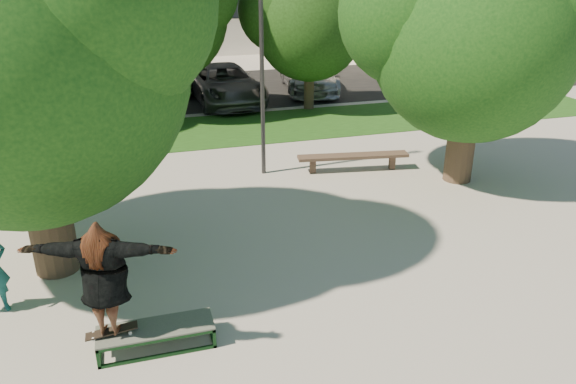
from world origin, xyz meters
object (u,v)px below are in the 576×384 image
object	(u,v)px
grind_box	(156,337)
car_grey	(225,84)
car_silver_b	(308,73)
lamppost	(262,61)
car_dark	(165,75)
bench	(353,157)
tree_left	(12,40)
tree_right	(471,26)

from	to	relation	value
grind_box	car_grey	bearing A→B (deg)	75.61
car_silver_b	lamppost	bearing A→B (deg)	-105.62
car_dark	car_grey	size ratio (longest dim) A/B	0.79
lamppost	car_dark	distance (m)	11.73
grind_box	car_silver_b	distance (m)	18.61
car_silver_b	car_dark	bearing A→B (deg)	175.30
grind_box	car_grey	xyz separation A→B (m)	(3.98, 15.50, 0.58)
car_dark	car_grey	world-z (taller)	car_grey
lamppost	car_silver_b	world-z (taller)	lamppost
grind_box	bench	bearing A→B (deg)	47.07
bench	car_dark	distance (m)	12.63
tree_left	car_silver_b	world-z (taller)	tree_left
lamppost	car_dark	bearing A→B (deg)	98.76
grind_box	car_grey	distance (m)	16.01
lamppost	car_grey	distance (m)	8.84
bench	grind_box	bearing A→B (deg)	-124.32
grind_box	car_silver_b	world-z (taller)	car_silver_b
tree_right	car_silver_b	size ratio (longest dim) A/B	1.21
tree_right	bench	distance (m)	4.61
car_grey	car_silver_b	size ratio (longest dim) A/B	1.03
bench	car_silver_b	distance (m)	10.52
tree_left	car_silver_b	xyz separation A→B (m)	(9.83, 13.68, -3.64)
car_dark	car_silver_b	bearing A→B (deg)	-20.06
tree_left	bench	xyz separation A→B (m)	(7.79, 3.36, -4.01)
lamppost	car_grey	world-z (taller)	lamppost
tree_left	tree_right	bearing A→B (deg)	11.03
grind_box	car_dark	size ratio (longest dim) A/B	0.41
grind_box	car_silver_b	bearing A→B (deg)	64.38
lamppost	bench	world-z (taller)	lamppost
tree_right	car_dark	size ratio (longest dim) A/B	1.49
lamppost	grind_box	world-z (taller)	lamppost
lamppost	car_grey	bearing A→B (deg)	86.78
tree_right	car_grey	xyz separation A→B (m)	(-4.44, 10.42, -3.32)
car_dark	bench	bearing A→B (deg)	-76.39
grind_box	car_grey	world-z (taller)	car_grey
tree_left	car_silver_b	distance (m)	17.23
tree_left	car_grey	bearing A→B (deg)	65.05
tree_right	grind_box	bearing A→B (deg)	-148.87
lamppost	bench	xyz separation A→B (m)	(2.50, -0.55, -2.74)
bench	car_grey	distance (m)	9.28
tree_left	tree_right	size ratio (longest dim) A/B	1.09
car_dark	car_silver_b	world-z (taller)	car_silver_b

